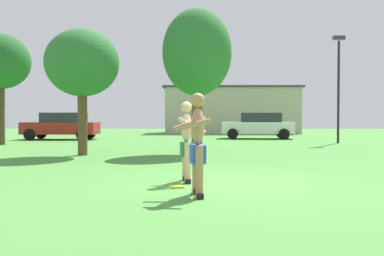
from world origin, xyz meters
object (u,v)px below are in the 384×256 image
(player_in_blue, at_px, (197,141))
(car_white_near_post, at_px, (258,125))
(lamp_post, at_px, (339,77))
(player_with_cap, at_px, (187,138))
(car_red_mid_lot, at_px, (62,126))
(tree_left_field, at_px, (0,62))
(tree_right_field, at_px, (82,64))
(frisbee, at_px, (177,187))
(tree_behind_players, at_px, (197,53))

(player_in_blue, relative_size, car_white_near_post, 0.39)
(lamp_post, bearing_deg, player_with_cap, -119.20)
(car_red_mid_lot, height_order, lamp_post, lamp_post)
(lamp_post, xyz_separation_m, tree_left_field, (-16.57, -1.42, 0.59))
(player_with_cap, xyz_separation_m, tree_right_field, (-3.76, 6.24, 2.28))
(player_in_blue, bearing_deg, lamp_post, 64.19)
(frisbee, bearing_deg, car_red_mid_lot, 113.28)
(car_white_near_post, height_order, tree_behind_players, tree_behind_players)
(tree_right_field, bearing_deg, tree_left_field, 133.43)
(frisbee, xyz_separation_m, lamp_post, (7.62, 14.03, 3.34))
(tree_left_field, bearing_deg, tree_behind_players, -27.00)
(frisbee, height_order, tree_behind_players, tree_behind_players)
(frisbee, bearing_deg, tree_behind_players, 86.93)
(player_with_cap, relative_size, tree_left_field, 0.32)
(tree_right_field, distance_m, tree_behind_players, 4.13)
(player_in_blue, xyz_separation_m, car_red_mid_lot, (-7.92, 18.42, -0.11))
(player_with_cap, distance_m, lamp_post, 15.45)
(tree_behind_players, bearing_deg, car_red_mid_lot, 129.46)
(player_with_cap, height_order, tree_left_field, tree_left_field)
(player_in_blue, height_order, frisbee, player_in_blue)
(frisbee, distance_m, tree_right_field, 8.44)
(lamp_post, relative_size, tree_right_field, 1.24)
(player_in_blue, relative_size, car_red_mid_lot, 0.40)
(frisbee, relative_size, lamp_post, 0.05)
(frisbee, relative_size, tree_right_field, 0.07)
(player_in_blue, relative_size, tree_right_field, 0.40)
(car_white_near_post, xyz_separation_m, lamp_post, (3.40, -4.52, 2.53))
(player_in_blue, distance_m, car_white_near_post, 19.85)
(frisbee, bearing_deg, lamp_post, 61.48)
(car_red_mid_lot, xyz_separation_m, tree_left_field, (-1.42, -4.88, 3.12))
(tree_behind_players, bearing_deg, car_white_near_post, 70.44)
(frisbee, distance_m, car_red_mid_lot, 19.06)
(car_red_mid_lot, distance_m, lamp_post, 15.75)
(car_white_near_post, bearing_deg, lamp_post, -53.01)
(tree_right_field, bearing_deg, player_in_blue, -63.25)
(player_in_blue, xyz_separation_m, car_white_near_post, (3.83, 19.47, -0.11))
(tree_left_field, bearing_deg, lamp_post, 4.89)
(tree_left_field, relative_size, tree_behind_players, 1.00)
(player_with_cap, relative_size, player_in_blue, 0.96)
(car_red_mid_lot, height_order, tree_right_field, tree_right_field)
(player_with_cap, xyz_separation_m, car_red_mid_lot, (-7.71, 16.78, -0.09))
(player_in_blue, height_order, car_white_near_post, player_in_blue)
(car_red_mid_lot, distance_m, tree_left_field, 5.96)
(player_with_cap, xyz_separation_m, frisbee, (-0.18, -0.71, -0.90))
(car_red_mid_lot, relative_size, tree_behind_players, 0.82)
(player_in_blue, bearing_deg, frisbee, 112.71)
(frisbee, height_order, lamp_post, lamp_post)
(frisbee, xyz_separation_m, tree_left_field, (-8.94, 12.61, 3.93))
(player_with_cap, xyz_separation_m, lamp_post, (7.44, 13.32, 2.44))
(tree_right_field, height_order, tree_behind_players, tree_behind_players)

